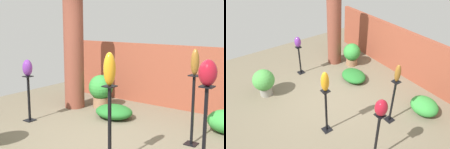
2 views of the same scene
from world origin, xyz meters
TOP-DOWN VIEW (x-y plane):
  - ground_plane at (0.00, 0.00)m, footprint 8.00×8.00m
  - brick_wall_back at (0.00, 2.52)m, footprint 5.60×0.12m
  - brick_pillar at (-1.75, 1.25)m, footprint 0.45×0.45m
  - pedestal_amber at (0.68, -0.66)m, footprint 0.20×0.20m
  - pedestal_violet at (-1.79, -0.03)m, footprint 0.20×0.20m
  - pedestal_ruby at (1.87, -0.32)m, footprint 0.20×0.20m
  - pedestal_bronze at (1.30, 0.74)m, footprint 0.20×0.20m
  - art_vase_amber at (0.68, -0.66)m, footprint 0.16×0.17m
  - art_vase_violet at (-1.79, -0.03)m, footprint 0.19×0.19m
  - art_vase_ruby at (1.87, -0.32)m, footprint 0.22×0.23m
  - art_vase_bronze at (1.30, 0.74)m, footprint 0.13×0.13m
  - potted_plant_back_center at (-1.26, 1.60)m, footprint 0.56×0.56m
  - foliage_bed_west at (-0.52, 1.09)m, footprint 0.80×0.66m

SIDE VIEW (x-z plane):
  - ground_plane at x=0.00m, z-range 0.00..0.00m
  - foliage_bed_west at x=-0.52m, z-range 0.00..0.28m
  - pedestal_violet at x=-1.79m, z-range -0.04..0.87m
  - potted_plant_back_center at x=-1.26m, z-range 0.04..0.79m
  - pedestal_amber at x=0.68m, z-range -0.05..1.10m
  - pedestal_bronze at x=1.30m, z-range -0.05..1.10m
  - pedestal_ruby at x=1.87m, z-range -0.05..1.18m
  - brick_wall_back at x=0.00m, z-range 0.00..1.44m
  - art_vase_violet at x=-1.79m, z-range 0.92..1.24m
  - brick_pillar at x=-1.75m, z-range 0.00..2.58m
  - art_vase_bronze at x=1.30m, z-range 1.15..1.57m
  - art_vase_amber at x=0.68m, z-range 1.15..1.59m
  - art_vase_ruby at x=1.87m, z-range 1.23..1.55m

